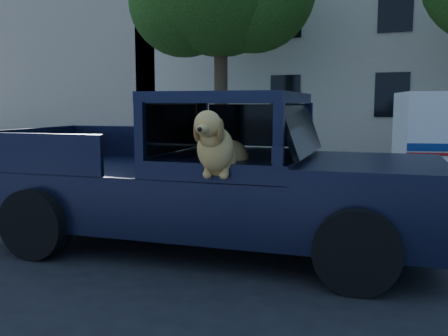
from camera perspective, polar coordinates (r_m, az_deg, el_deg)
The scene contains 5 objects.
ground at distance 6.54m, azimuth -3.71°, elevation -9.20°, with size 120.00×120.00×0.00m, color black.
far_sidewalk at distance 15.13m, azimuth 12.89°, elevation 0.34°, with size 60.00×4.00×0.15m, color gray.
lane_stripes at distance 9.17m, azimuth 17.88°, elevation -4.71°, with size 21.60×0.14×0.01m, color silver, non-canonical shape.
building_left at distance 28.51m, azimuth -15.09°, elevation 11.35°, with size 12.00×6.00×8.00m, color tan.
pickup_truck at distance 6.47m, azimuth -2.19°, elevation -3.24°, with size 5.79×3.07×2.00m.
Camera 1 is at (2.96, -5.53, 1.85)m, focal length 40.00 mm.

